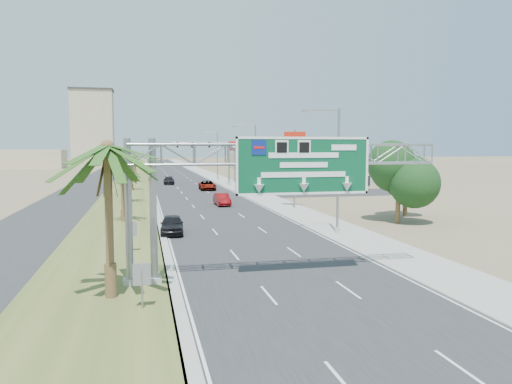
{
  "coord_description": "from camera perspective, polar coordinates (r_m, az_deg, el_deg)",
  "views": [
    {
      "loc": [
        -7.65,
        -15.24,
        6.99
      ],
      "look_at": [
        -0.88,
        14.63,
        4.2
      ],
      "focal_mm": 35.0,
      "sensor_mm": 36.0,
      "label": 1
    }
  ],
  "objects": [
    {
      "name": "ground",
      "position": [
        18.43,
        13.44,
        -17.23
      ],
      "size": [
        600.0,
        600.0,
        0.0
      ],
      "primitive_type": "plane",
      "color": "#8C7A59",
      "rests_on": "ground"
    },
    {
      "name": "road",
      "position": [
        125.67,
        -9.27,
        1.95
      ],
      "size": [
        12.0,
        300.0,
        0.02
      ],
      "primitive_type": "cube",
      "color": "#28282B",
      "rests_on": "ground"
    },
    {
      "name": "sidewalk_right",
      "position": [
        126.47,
        -5.42,
        2.04
      ],
      "size": [
        4.0,
        300.0,
        0.1
      ],
      "primitive_type": "cube",
      "color": "#9E9B93",
      "rests_on": "ground"
    },
    {
      "name": "median_grass",
      "position": [
        125.46,
        -13.83,
        1.89
      ],
      "size": [
        7.0,
        300.0,
        0.12
      ],
      "primitive_type": "cube",
      "color": "#4B5726",
      "rests_on": "ground"
    },
    {
      "name": "opposing_road",
      "position": [
        125.79,
        -17.02,
        1.8
      ],
      "size": [
        8.0,
        300.0,
        0.02
      ],
      "primitive_type": "cube",
      "color": "#28282B",
      "rests_on": "ground"
    },
    {
      "name": "sign_gantry",
      "position": [
        26.04,
        1.9,
        3.15
      ],
      "size": [
        16.75,
        1.24,
        7.5
      ],
      "color": "gray",
      "rests_on": "ground"
    },
    {
      "name": "palm_near",
      "position": [
        23.3,
        -16.64,
        4.84
      ],
      "size": [
        5.7,
        5.7,
        8.35
      ],
      "color": "brown",
      "rests_on": "ground"
    },
    {
      "name": "palm_row_b",
      "position": [
        47.33,
        -15.01,
        2.49
      ],
      "size": [
        3.99,
        3.99,
        5.95
      ],
      "color": "brown",
      "rests_on": "ground"
    },
    {
      "name": "palm_row_c",
      "position": [
        63.28,
        -14.47,
        3.84
      ],
      "size": [
        3.99,
        3.99,
        6.75
      ],
      "color": "brown",
      "rests_on": "ground"
    },
    {
      "name": "palm_row_d",
      "position": [
        81.31,
        -14.09,
        3.23
      ],
      "size": [
        3.99,
        3.99,
        5.45
      ],
      "color": "brown",
      "rests_on": "ground"
    },
    {
      "name": "palm_row_e",
      "position": [
        100.28,
        -13.86,
        3.97
      ],
      "size": [
        3.99,
        3.99,
        6.15
      ],
      "color": "brown",
      "rests_on": "ground"
    },
    {
      "name": "palm_row_f",
      "position": [
        125.28,
        -13.65,
        4.01
      ],
      "size": [
        3.99,
        3.99,
        5.75
      ],
      "color": "brown",
      "rests_on": "ground"
    },
    {
      "name": "streetlight_near",
      "position": [
        40.2,
        9.09,
        1.86
      ],
      "size": [
        3.27,
        0.44,
        10.0
      ],
      "color": "gray",
      "rests_on": "ground"
    },
    {
      "name": "streetlight_mid",
      "position": [
        68.92,
        -0.24,
        3.3
      ],
      "size": [
        3.27,
        0.44,
        10.0
      ],
      "color": "gray",
      "rests_on": "ground"
    },
    {
      "name": "streetlight_far",
      "position": [
        104.35,
        -4.54,
        3.93
      ],
      "size": [
        3.27,
        0.44,
        10.0
      ],
      "color": "gray",
      "rests_on": "ground"
    },
    {
      "name": "signal_mast",
      "position": [
        88.18,
        -4.41,
        3.8
      ],
      "size": [
        10.28,
        0.71,
        8.0
      ],
      "color": "gray",
      "rests_on": "ground"
    },
    {
      "name": "store_building",
      "position": [
        86.63,
        7.27,
        1.86
      ],
      "size": [
        18.0,
        10.0,
        4.0
      ],
      "primitive_type": "cube",
      "color": "tan",
      "rests_on": "ground"
    },
    {
      "name": "oak_near",
      "position": [
        47.12,
        15.99,
        2.01
      ],
      "size": [
        4.5,
        4.5,
        6.8
      ],
      "color": "brown",
      "rests_on": "ground"
    },
    {
      "name": "oak_far",
      "position": [
        52.11,
        16.75,
        1.49
      ],
      "size": [
        3.5,
        3.5,
        5.6
      ],
      "color": "brown",
      "rests_on": "ground"
    },
    {
      "name": "median_signback_a",
      "position": [
        21.95,
        -12.92,
        -9.54
      ],
      "size": [
        0.75,
        0.08,
        2.08
      ],
      "color": "gray",
      "rests_on": "ground"
    },
    {
      "name": "median_signback_b",
      "position": [
        33.71,
        -14.08,
        -4.41
      ],
      "size": [
        0.75,
        0.08,
        2.08
      ],
      "color": "gray",
      "rests_on": "ground"
    },
    {
      "name": "tower_distant",
      "position": [
        266.57,
        -18.15,
        7.21
      ],
      "size": [
        20.0,
        16.0,
        35.0
      ],
      "primitive_type": "cube",
      "color": "tan",
      "rests_on": "ground"
    },
    {
      "name": "building_distant_left",
      "position": [
        179.22,
        -24.84,
        3.45
      ],
      "size": [
        24.0,
        14.0,
        6.0
      ],
      "primitive_type": "cube",
      "color": "tan",
      "rests_on": "ground"
    },
    {
      "name": "building_distant_right",
      "position": [
        159.81,
        0.86,
        3.59
      ],
      "size": [
        20.0,
        12.0,
        5.0
      ],
      "primitive_type": "cube",
      "color": "tan",
      "rests_on": "ground"
    },
    {
      "name": "car_left_lane",
      "position": [
        40.54,
        -9.59,
        -3.71
      ],
      "size": [
        2.09,
        4.57,
        1.52
      ],
      "primitive_type": "imported",
      "rotation": [
        0.0,
        0.0,
        -0.07
      ],
      "color": "black",
      "rests_on": "ground"
    },
    {
      "name": "car_mid_lane",
      "position": [
        59.43,
        -3.91,
        -0.87
      ],
      "size": [
        1.63,
        4.37,
        1.43
      ],
      "primitive_type": "imported",
      "rotation": [
        0.0,
        0.0,
        0.03
      ],
      "color": "#6B090C",
      "rests_on": "ground"
    },
    {
      "name": "car_right_lane",
      "position": [
        80.74,
        -5.59,
        0.75
      ],
      "size": [
        2.6,
        5.44,
        1.5
      ],
      "primitive_type": "imported",
      "rotation": [
        0.0,
        0.0,
        -0.02
      ],
      "color": "gray",
      "rests_on": "ground"
    },
    {
      "name": "car_far",
      "position": [
        93.76,
        -9.92,
        1.27
      ],
      "size": [
        1.99,
        4.78,
        1.38
      ],
      "primitive_type": "imported",
      "rotation": [
        0.0,
        0.0,
        -0.01
      ],
      "color": "black",
      "rests_on": "ground"
    },
    {
      "name": "pole_sign_red_near",
      "position": [
        56.39,
        4.44,
        5.16
      ],
      "size": [
        2.36,
        1.11,
        8.86
      ],
      "color": "gray",
      "rests_on": "ground"
    },
    {
      "name": "pole_sign_blue",
      "position": [
        80.96,
        1.35,
        4.23
      ],
      "size": [
        1.95,
        1.09,
        7.62
      ],
      "color": "gray",
      "rests_on": "ground"
    },
    {
      "name": "pole_sign_red_far",
      "position": [
        97.38,
        -2.48,
        4.9
      ],
      "size": [
        2.2,
        0.38,
        8.22
      ],
      "color": "gray",
      "rests_on": "ground"
    }
  ]
}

